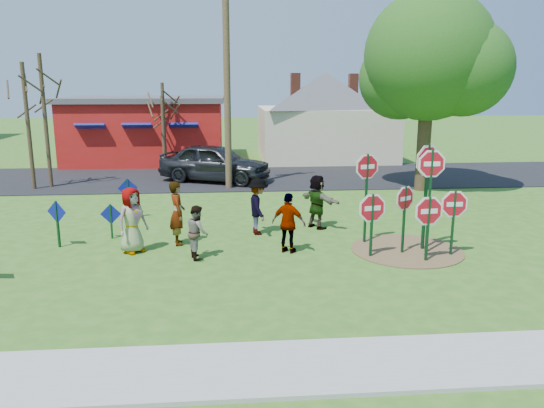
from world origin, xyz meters
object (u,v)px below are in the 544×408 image
at_px(stop_sign_b, 367,175).
at_px(suv, 215,163).
at_px(person_b, 177,213).
at_px(utility_pole, 227,76).
at_px(stop_sign_d, 427,170).
at_px(stop_sign_a, 372,212).
at_px(person_a, 132,220).
at_px(stop_sign_c, 431,177).
at_px(leafy_tree, 432,63).

relative_size(stop_sign_b, suv, 0.53).
xyz_separation_m(person_b, utility_pole, (1.56, 8.46, 4.07)).
relative_size(stop_sign_d, suv, 0.60).
relative_size(stop_sign_d, utility_pole, 0.34).
height_order(stop_sign_b, stop_sign_d, stop_sign_d).
distance_m(stop_sign_b, suv, 11.55).
bearing_deg(stop_sign_b, stop_sign_d, -43.94).
relative_size(stop_sign_a, person_a, 1.03).
height_order(person_a, person_b, person_b).
distance_m(person_b, utility_pole, 9.51).
distance_m(suv, utility_pole, 4.46).
bearing_deg(stop_sign_b, utility_pole, 98.83).
bearing_deg(stop_sign_c, leafy_tree, 69.92).
height_order(stop_sign_c, utility_pole, utility_pole).
relative_size(stop_sign_b, person_a, 1.51).
xyz_separation_m(person_a, person_b, (1.21, 0.67, 0.02)).
bearing_deg(stop_sign_a, stop_sign_c, -4.29).
xyz_separation_m(stop_sign_c, stop_sign_d, (0.01, 0.31, 0.14)).
bearing_deg(person_a, stop_sign_b, -43.07).
relative_size(stop_sign_b, leafy_tree, 0.33).
bearing_deg(utility_pole, person_a, -106.89).
height_order(suv, leafy_tree, leafy_tree).
bearing_deg(stop_sign_b, person_b, 160.64).
bearing_deg(stop_sign_c, utility_pole, 119.35).
xyz_separation_m(stop_sign_c, suv, (-6.21, 11.59, -1.24)).
bearing_deg(stop_sign_b, stop_sign_c, -52.32).
bearing_deg(stop_sign_a, utility_pole, 99.61).
xyz_separation_m(stop_sign_b, leafy_tree, (4.75, 7.75, 3.50)).
height_order(stop_sign_a, utility_pole, utility_pole).
height_order(stop_sign_a, person_b, stop_sign_a).
height_order(stop_sign_d, person_a, stop_sign_d).
xyz_separation_m(stop_sign_b, stop_sign_c, (1.51, -1.11, 0.12)).
bearing_deg(person_a, person_b, -16.98).
distance_m(stop_sign_a, stop_sign_b, 1.55).
relative_size(stop_sign_a, person_b, 1.01).
bearing_deg(stop_sign_a, leafy_tree, 50.11).
distance_m(stop_sign_c, person_a, 8.46).
relative_size(stop_sign_a, utility_pole, 0.20).
relative_size(person_a, suv, 0.35).
height_order(stop_sign_d, suv, stop_sign_d).
bearing_deg(leafy_tree, stop_sign_a, -118.48).
bearing_deg(suv, stop_sign_d, -128.02).
xyz_separation_m(stop_sign_b, suv, (-4.71, 10.48, -1.12)).
height_order(stop_sign_c, person_a, stop_sign_c).
bearing_deg(person_a, stop_sign_d, -49.10).
bearing_deg(stop_sign_d, person_b, 146.02).
xyz_separation_m(suv, utility_pole, (0.65, -1.69, 4.07)).
distance_m(person_a, person_b, 1.38).
distance_m(stop_sign_d, leafy_tree, 9.70).
relative_size(stop_sign_c, leafy_tree, 0.36).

